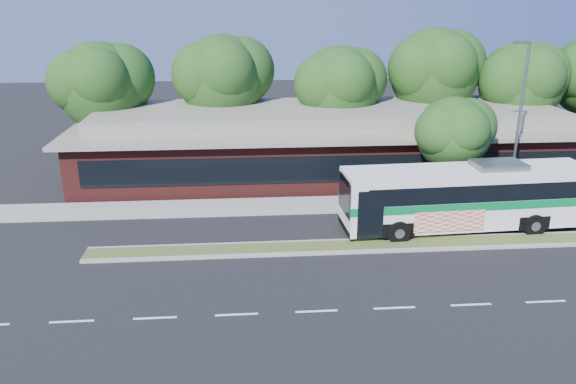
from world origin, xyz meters
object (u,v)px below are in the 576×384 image
object	(u,v)px
lamp_post	(519,119)
sedan	(111,182)
sidewalk_tree	(458,132)
transit_bus	(467,193)

from	to	relation	value
lamp_post	sedan	size ratio (longest dim) A/B	2.02
lamp_post	sedan	distance (m)	23.95
lamp_post	sidewalk_tree	world-z (taller)	lamp_post
lamp_post	sedan	xyz separation A→B (m)	(-23.26, 3.82, -4.25)
transit_bus	sidewalk_tree	xyz separation A→B (m)	(0.75, 3.90, 2.25)
lamp_post	sidewalk_tree	size ratio (longest dim) A/B	1.47
lamp_post	sidewalk_tree	distance (m)	3.36
transit_bus	sidewalk_tree	size ratio (longest dim) A/B	2.05
lamp_post	sidewalk_tree	bearing A→B (deg)	174.80
lamp_post	sidewalk_tree	xyz separation A→B (m)	(-3.27, 0.30, -0.70)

